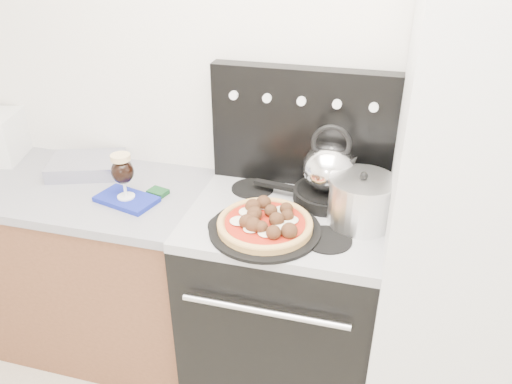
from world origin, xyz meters
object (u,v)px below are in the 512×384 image
(stove_body, at_px, (283,305))
(tea_kettle, at_px, (330,164))
(pizza_pan, at_px, (265,229))
(beer_glass, at_px, (123,176))
(stock_pot, at_px, (361,202))
(pizza, at_px, (265,222))
(oven_mitt, at_px, (127,199))
(base_cabinet, at_px, (66,264))
(fridge, at_px, (479,235))
(skillet, at_px, (327,195))

(stove_body, height_order, tea_kettle, tea_kettle)
(stove_body, xyz_separation_m, pizza_pan, (-0.05, -0.15, 0.49))
(beer_glass, distance_m, stock_pot, 0.95)
(stove_body, height_order, pizza, pizza)
(stove_body, relative_size, oven_mitt, 3.54)
(oven_mitt, relative_size, stock_pot, 1.03)
(oven_mitt, height_order, tea_kettle, tea_kettle)
(base_cabinet, relative_size, pizza_pan, 3.49)
(stove_body, xyz_separation_m, tea_kettle, (0.14, 0.14, 0.65))
(oven_mitt, bearing_deg, stock_pot, 3.43)
(fridge, bearing_deg, beer_glass, -178.76)
(beer_glass, height_order, skillet, beer_glass)
(stove_body, xyz_separation_m, oven_mitt, (-0.67, -0.05, 0.47))
(oven_mitt, height_order, skillet, skillet)
(beer_glass, bearing_deg, pizza, -8.61)
(stove_body, relative_size, pizza_pan, 2.12)
(pizza, relative_size, stock_pot, 1.46)
(beer_glass, height_order, pizza_pan, beer_glass)
(stock_pot, bearing_deg, tea_kettle, 136.43)
(base_cabinet, relative_size, tea_kettle, 6.19)
(oven_mitt, distance_m, beer_glass, 0.11)
(oven_mitt, relative_size, pizza, 0.71)
(fridge, relative_size, oven_mitt, 7.63)
(beer_glass, relative_size, skillet, 0.71)
(base_cabinet, relative_size, skillet, 5.26)
(fridge, relative_size, pizza, 5.40)
(fridge, relative_size, tea_kettle, 8.12)
(fridge, distance_m, tea_kettle, 0.60)
(pizza_pan, height_order, stock_pot, stock_pot)
(base_cabinet, distance_m, oven_mitt, 0.66)
(base_cabinet, bearing_deg, tea_kettle, 5.07)
(stove_body, height_order, beer_glass, beer_glass)
(fridge, distance_m, stock_pot, 0.43)
(tea_kettle, bearing_deg, skillet, 0.00)
(tea_kettle, bearing_deg, stock_pot, -57.45)
(beer_glass, height_order, pizza, beer_glass)
(beer_glass, xyz_separation_m, pizza_pan, (0.62, -0.09, -0.09))
(base_cabinet, bearing_deg, pizza, -9.31)
(beer_glass, distance_m, skillet, 0.83)
(stove_body, distance_m, pizza_pan, 0.51)
(skillet, bearing_deg, fridge, -15.94)
(oven_mitt, height_order, beer_glass, beer_glass)
(fridge, xyz_separation_m, pizza_pan, (-0.75, -0.12, -0.02))
(pizza, bearing_deg, tea_kettle, 56.14)
(pizza, bearing_deg, stock_pot, 24.42)
(beer_glass, xyz_separation_m, tea_kettle, (0.81, 0.19, 0.07))
(fridge, height_order, skillet, fridge)
(skillet, distance_m, stock_pot, 0.20)
(oven_mitt, bearing_deg, pizza, -8.61)
(fridge, height_order, beer_glass, fridge)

